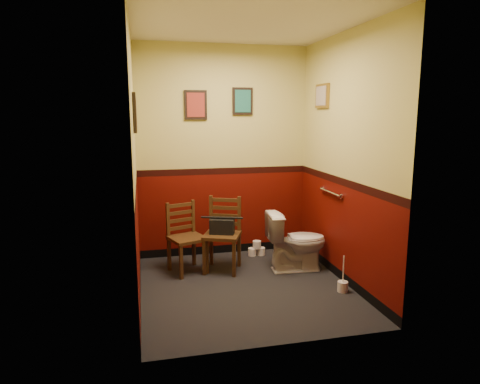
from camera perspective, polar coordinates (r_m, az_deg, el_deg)
name	(u,v)px	position (r m, az deg, el deg)	size (l,w,h in m)	color
floor	(245,287)	(4.72, 0.70, -12.57)	(2.20, 2.40, 0.00)	black
ceiling	(246,23)	(4.43, 0.79, 21.56)	(2.20, 2.40, 0.00)	silver
wall_back	(223,152)	(5.54, -2.24, 5.29)	(2.20, 2.70, 0.00)	#4D0904
wall_front	(284,180)	(3.23, 5.84, 1.60)	(2.20, 2.70, 0.00)	#4D0904
wall_left	(135,166)	(4.25, -13.84, 3.45)	(2.40, 2.70, 0.00)	#4D0904
wall_right	(344,160)	(4.76, 13.75, 4.16)	(2.40, 2.70, 0.00)	#4D0904
grab_bar	(330,192)	(5.02, 11.97, -0.06)	(0.05, 0.56, 0.06)	silver
framed_print_back_a	(196,105)	(5.45, -5.93, 11.47)	(0.28, 0.04, 0.36)	black
framed_print_back_b	(243,101)	(5.55, 0.35, 12.02)	(0.26, 0.04, 0.34)	black
framed_print_left	(135,113)	(4.32, -13.84, 10.21)	(0.04, 0.30, 0.38)	black
framed_print_right	(322,96)	(5.27, 10.89, 12.47)	(0.04, 0.34, 0.28)	olive
toilet	(296,242)	(5.15, 7.53, -6.57)	(0.40, 0.71, 0.69)	white
toilet_brush	(343,286)	(4.71, 13.54, -12.07)	(0.11, 0.11, 0.39)	silver
chair_left	(186,237)	(5.08, -7.22, -6.03)	(0.49, 0.49, 0.82)	#3F2713
chair_right	(223,234)	(5.09, -2.31, -5.65)	(0.53, 0.53, 0.87)	#3F2713
handbag	(222,226)	(5.02, -2.41, -4.58)	(0.31, 0.23, 0.21)	black
tp_stack	(257,249)	(5.69, 2.24, -7.63)	(0.23, 0.12, 0.20)	silver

